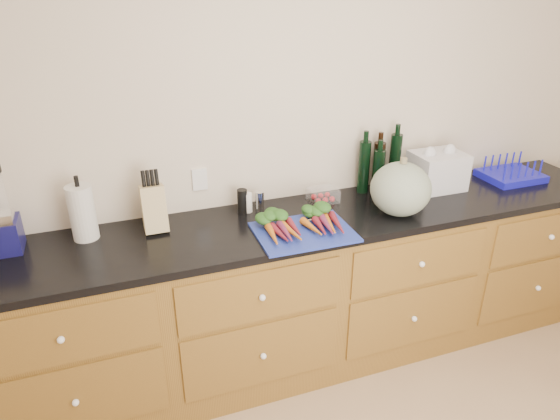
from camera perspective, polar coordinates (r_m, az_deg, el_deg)
name	(u,v)px	position (r m, az deg, el deg)	size (l,w,h in m)	color
wall_back	(301,135)	(2.87, 2.39, 8.57)	(4.10, 0.05, 2.60)	beige
cabinets	(319,291)	(2.96, 4.51, -9.18)	(3.60, 0.64, 0.90)	brown
countertop	(322,218)	(2.73, 4.81, -0.97)	(3.64, 0.62, 0.04)	black
cutting_board	(304,232)	(2.52, 2.73, -2.53)	(0.49, 0.37, 0.01)	navy
carrots	(300,223)	(2.55, 2.35, -1.46)	(0.41, 0.30, 0.06)	orange
squash	(401,189)	(2.75, 13.62, 2.34)	(0.32, 0.32, 0.29)	slate
paper_towel	(82,213)	(2.60, -21.66, -0.29)	(0.12, 0.12, 0.28)	silver
knife_block	(154,208)	(2.59, -14.21, 0.18)	(0.12, 0.12, 0.23)	tan
grinder_salt	(248,203)	(2.73, -3.70, 0.86)	(0.05, 0.05, 0.11)	white
grinder_pepper	(242,201)	(2.72, -4.33, 1.00)	(0.05, 0.05, 0.14)	black
canister_chrome	(260,201)	(2.75, -2.34, 1.04)	(0.05, 0.05, 0.11)	silver
tomato_box	(323,195)	(2.88, 4.94, 1.71)	(0.16, 0.13, 0.08)	white
bottles	(379,166)	(3.03, 11.26, 4.90)	(0.28, 0.14, 0.33)	black
grocery_bag	(437,171)	(3.17, 17.52, 4.30)	(0.30, 0.24, 0.22)	silver
dish_rack	(511,174)	(3.51, 24.88, 3.80)	(0.35, 0.28, 0.14)	#1615BC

